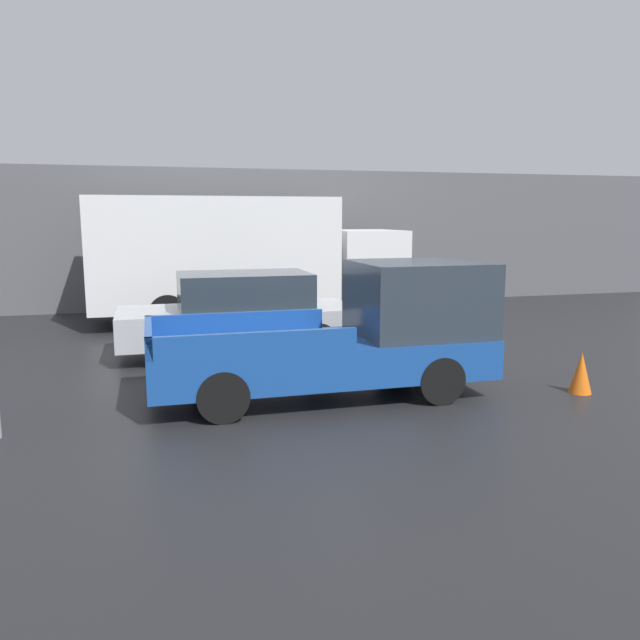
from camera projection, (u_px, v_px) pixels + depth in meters
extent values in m
plane|color=#232326|center=(394.00, 385.00, 10.45)|extent=(60.00, 60.00, 0.00)
cube|color=#56565B|center=(277.00, 238.00, 19.45)|extent=(28.00, 0.15, 4.22)
cube|color=#194799|center=(321.00, 357.00, 9.71)|extent=(5.25, 1.93, 0.59)
cube|color=#28333D|center=(418.00, 298.00, 9.99)|extent=(1.99, 1.81, 1.16)
cube|color=#194799|center=(236.00, 322.00, 10.19)|extent=(2.88, 0.10, 0.33)
cube|color=#194799|center=(255.00, 344.00, 8.45)|extent=(2.88, 0.10, 0.33)
cube|color=#194799|center=(149.00, 337.00, 8.96)|extent=(0.10, 1.93, 0.33)
cylinder|color=black|center=(397.00, 356.00, 10.98)|extent=(0.73, 0.26, 0.73)
cylinder|color=black|center=(440.00, 380.00, 9.37)|extent=(0.73, 0.26, 0.73)
cylinder|color=black|center=(211.00, 368.00, 10.13)|extent=(0.73, 0.26, 0.73)
cylinder|color=black|center=(223.00, 396.00, 8.52)|extent=(0.73, 0.26, 0.73)
cube|color=#B7BABF|center=(238.00, 323.00, 12.76)|extent=(4.76, 1.95, 0.65)
cube|color=#28333D|center=(244.00, 290.00, 12.69)|extent=(2.62, 1.71, 0.71)
cylinder|color=black|center=(298.00, 326.00, 14.02)|extent=(0.72, 0.22, 0.72)
cylinder|color=black|center=(319.00, 341.00, 12.36)|extent=(0.72, 0.22, 0.72)
cylinder|color=black|center=(163.00, 332.00, 13.25)|extent=(0.72, 0.22, 0.72)
cylinder|color=black|center=(166.00, 349.00, 11.59)|extent=(0.72, 0.22, 0.72)
cube|color=white|center=(365.00, 266.00, 17.53)|extent=(1.81, 2.36, 1.97)
cube|color=white|center=(214.00, 252.00, 16.37)|extent=(6.26, 2.48, 2.84)
cylinder|color=black|center=(342.00, 295.00, 18.66)|extent=(0.92, 0.30, 0.92)
cylinder|color=black|center=(367.00, 305.00, 16.55)|extent=(0.92, 0.30, 0.92)
cylinder|color=black|center=(165.00, 301.00, 17.32)|extent=(0.92, 0.30, 0.92)
cylinder|color=black|center=(168.00, 313.00, 15.21)|extent=(0.92, 0.30, 0.92)
cube|color=red|center=(379.00, 286.00, 20.26)|extent=(0.45, 0.40, 1.09)
cone|color=orange|center=(581.00, 373.00, 9.93)|extent=(0.35, 0.35, 0.66)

